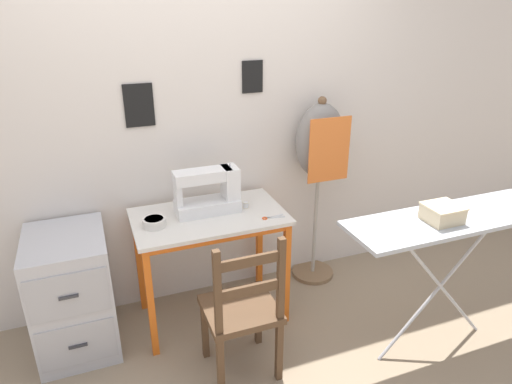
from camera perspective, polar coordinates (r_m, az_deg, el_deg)
ground_plane at (r=3.07m, az=-3.83°, el=-17.93°), size 14.00×14.00×0.00m
wall_back at (r=3.01m, az=-8.10°, el=8.77°), size 10.00×0.06×2.55m
sewing_table at (r=2.91m, az=-5.76°, el=-4.88°), size 0.95×0.56×0.76m
sewing_machine at (r=2.86m, az=-5.72°, el=-0.01°), size 0.41×0.18×0.31m
fabric_bowl at (r=2.77m, az=-12.61°, el=-3.69°), size 0.14×0.14×0.05m
scissors at (r=2.82m, az=1.74°, el=-3.22°), size 0.14×0.05×0.01m
thread_spool_near_machine at (r=2.94m, az=-1.29°, el=-1.62°), size 0.04×0.04×0.04m
wooden_chair at (r=2.59m, az=-1.74°, el=-14.62°), size 0.40×0.38×0.91m
filing_cabinet at (r=3.01m, az=-21.93°, el=-11.62°), size 0.45×0.58×0.75m
dress_form at (r=3.24m, az=7.96°, el=5.19°), size 0.36×0.32×1.40m
ironing_board at (r=2.77m, az=23.31°, el=-3.69°), size 1.26×0.37×0.90m
storage_box at (r=2.66m, az=22.27°, el=-2.46°), size 0.19×0.17×0.09m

